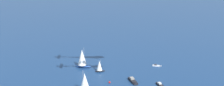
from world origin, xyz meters
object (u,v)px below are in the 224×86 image
Objects in this scene: sailboat_near_centre at (99,66)px; sailboat_offshore at (85,82)px; motorboat_inshore at (133,81)px; motorboat_ahead at (161,85)px; sailboat_outer_ring_a at (82,58)px; marker_buoy at (110,82)px; motorboat_mid_cluster at (157,66)px.

sailboat_offshore is (-30.08, 3.49, 1.73)m from sailboat_near_centre.
motorboat_inshore is 16.48m from motorboat_ahead.
motorboat_ahead is 57.62m from sailboat_outer_ring_a.
sailboat_outer_ring_a is (25.86, 51.16, 5.84)m from motorboat_ahead.
motorboat_ahead is at bearing -93.48° from marker_buoy.
marker_buoy is (-24.05, -21.46, -6.06)m from sailboat_outer_ring_a.
sailboat_offshore is (-15.56, 25.81, 4.85)m from motorboat_inshore.
sailboat_near_centre is 1.37× the size of motorboat_mid_cluster.
motorboat_ahead is at bearing -104.99° from motorboat_inshore.
sailboat_near_centre is 4.07× the size of marker_buoy.
motorboat_ahead is 1.27× the size of motorboat_mid_cluster.
motorboat_mid_cluster is (14.09, -38.32, -3.42)m from sailboat_near_centre.
motorboat_inshore is at bearing -121.51° from sailboat_outer_ring_a.
motorboat_ahead is 32.88m from motorboat_mid_cluster.
motorboat_mid_cluster is 43.04m from marker_buoy.
sailboat_offshore is 1.56× the size of motorboat_ahead.
sailboat_near_centre reaches higher than marker_buoy.
motorboat_inshore is 30.53m from sailboat_offshore.
sailboat_offshore is at bearing 121.08° from motorboat_inshore.
sailboat_offshore is 5.87× the size of marker_buoy.
sailboat_near_centre is 0.69× the size of sailboat_offshore.
motorboat_ahead is 0.56× the size of sailboat_outer_ring_a.
sailboat_near_centre is 0.84× the size of motorboat_inshore.
sailboat_near_centre is 14.95m from sailboat_outer_ring_a.
motorboat_mid_cluster is at bearing -43.43° from sailboat_offshore.
motorboat_inshore reaches higher than marker_buoy.
marker_buoy is (-31.07, 29.78, -0.09)m from motorboat_mid_cluster.
motorboat_mid_cluster is (28.62, -16.00, -0.30)m from motorboat_inshore.
motorboat_inshore is at bearing -58.92° from sailboat_offshore.
marker_buoy is at bearing -138.26° from sailboat_outer_ring_a.
motorboat_inshore is 32.79m from motorboat_mid_cluster.
sailboat_outer_ring_a is at bearing 63.18° from motorboat_ahead.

